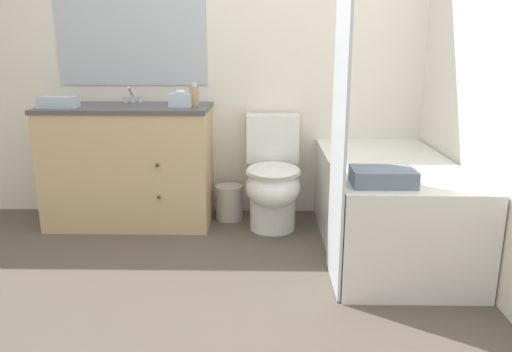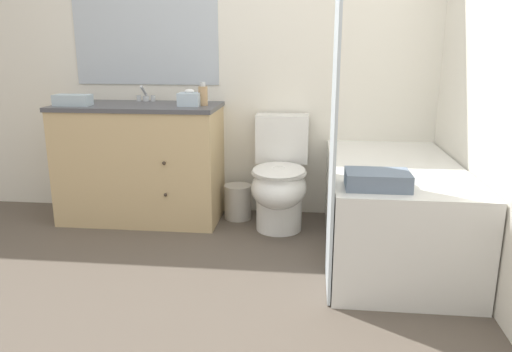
{
  "view_description": "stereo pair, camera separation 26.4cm",
  "coord_description": "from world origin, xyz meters",
  "views": [
    {
      "loc": [
        0.19,
        -2.13,
        1.26
      ],
      "look_at": [
        0.14,
        0.71,
        0.51
      ],
      "focal_mm": 35.0,
      "sensor_mm": 36.0,
      "label": 1
    },
    {
      "loc": [
        0.46,
        -2.12,
        1.26
      ],
      "look_at": [
        0.14,
        0.71,
        0.51
      ],
      "focal_mm": 35.0,
      "sensor_mm": 36.0,
      "label": 2
    }
  ],
  "objects": [
    {
      "name": "soap_dispenser",
      "position": [
        -0.29,
        1.3,
        0.92
      ],
      "size": [
        0.06,
        0.06,
        0.16
      ],
      "color": "tan",
      "rests_on": "vanity_cabinet"
    },
    {
      "name": "wall_back",
      "position": [
        -0.01,
        1.6,
        1.25
      ],
      "size": [
        8.0,
        0.06,
        2.5
      ],
      "color": "white",
      "rests_on": "ground_plane"
    },
    {
      "name": "shower_curtain",
      "position": [
        0.57,
        0.37,
        0.94
      ],
      "size": [
        0.01,
        0.46,
        1.86
      ],
      "color": "silver",
      "rests_on": "ground_plane"
    },
    {
      "name": "sink_faucet",
      "position": [
        -0.77,
        1.49,
        0.89
      ],
      "size": [
        0.14,
        0.12,
        0.12
      ],
      "color": "silver",
      "rests_on": "vanity_cabinet"
    },
    {
      "name": "ground_plane",
      "position": [
        0.0,
        0.0,
        0.0
      ],
      "size": [
        14.0,
        14.0,
        0.0
      ],
      "primitive_type": "plane",
      "color": "brown"
    },
    {
      "name": "tissue_box",
      "position": [
        -0.38,
        1.26,
        0.9
      ],
      "size": [
        0.15,
        0.13,
        0.12
      ],
      "color": "silver",
      "rests_on": "vanity_cabinet"
    },
    {
      "name": "bath_towel_folded",
      "position": [
        0.79,
        0.31,
        0.61
      ],
      "size": [
        0.31,
        0.22,
        0.08
      ],
      "color": "slate",
      "rests_on": "bathtub"
    },
    {
      "name": "vanity_cabinet",
      "position": [
        -0.77,
        1.31,
        0.43
      ],
      "size": [
        1.16,
        0.56,
        0.85
      ],
      "color": "tan",
      "rests_on": "ground_plane"
    },
    {
      "name": "wastebasket",
      "position": [
        -0.07,
        1.38,
        0.13
      ],
      "size": [
        0.2,
        0.2,
        0.25
      ],
      "color": "#B7B2A8",
      "rests_on": "ground_plane"
    },
    {
      "name": "hand_towel_folded",
      "position": [
        -1.19,
        1.18,
        0.89
      ],
      "size": [
        0.25,
        0.12,
        0.08
      ],
      "color": "silver",
      "rests_on": "vanity_cabinet"
    },
    {
      "name": "bathtub",
      "position": [
        0.96,
        0.85,
        0.29
      ],
      "size": [
        0.76,
        1.45,
        0.57
      ],
      "color": "white",
      "rests_on": "ground_plane"
    },
    {
      "name": "wall_right",
      "position": [
        1.38,
        0.79,
        1.25
      ],
      "size": [
        0.05,
        2.57,
        2.5
      ],
      "color": "white",
      "rests_on": "ground_plane"
    },
    {
      "name": "toilet",
      "position": [
        0.25,
        1.21,
        0.35
      ],
      "size": [
        0.38,
        0.67,
        0.77
      ],
      "color": "white",
      "rests_on": "ground_plane"
    }
  ]
}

